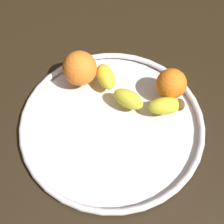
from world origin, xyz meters
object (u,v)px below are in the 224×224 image
(orange_front_left, at_px, (171,84))
(banana, at_px, (135,94))
(orange_back_right, at_px, (80,68))
(fruit_bowl, at_px, (112,123))

(orange_front_left, bearing_deg, banana, -139.91)
(banana, bearing_deg, orange_front_left, 44.48)
(banana, xyz_separation_m, orange_front_left, (0.06, 0.05, 0.01))
(orange_back_right, xyz_separation_m, orange_front_left, (0.18, 0.05, -0.00))
(banana, height_order, orange_back_right, orange_back_right)
(orange_front_left, bearing_deg, orange_back_right, -163.06)
(fruit_bowl, distance_m, orange_front_left, 0.14)
(orange_back_right, bearing_deg, fruit_bowl, -29.31)
(orange_back_right, height_order, orange_front_left, orange_back_right)
(fruit_bowl, height_order, banana, banana)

